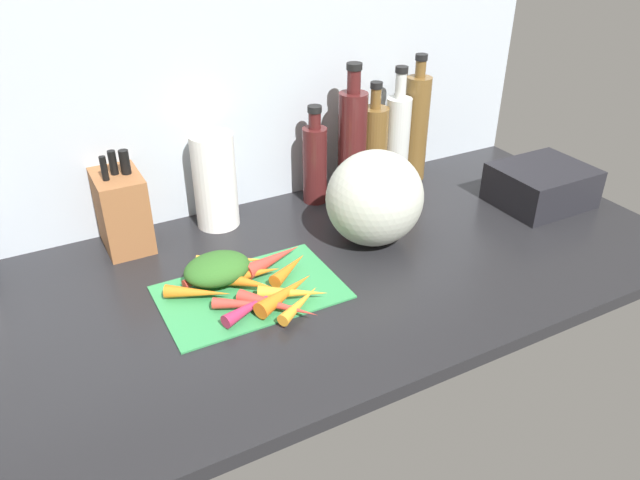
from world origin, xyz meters
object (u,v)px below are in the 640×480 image
object	(u,v)px
carrot_3	(247,283)
carrot_12	(293,293)
winter_squash	(375,198)
paper_towel_roll	(215,181)
carrot_2	(208,275)
knife_block	(122,209)
carrot_9	(290,268)
bottle_1	(352,143)
bottle_3	(397,139)
carrot_6	(252,306)
dish_rack	(540,185)
carrot_5	(197,291)
carrot_7	(256,273)
cutting_board	(251,291)
carrot_11	(231,261)
carrot_8	(254,305)
bottle_0	(315,162)
carrot_0	(300,303)
bottle_4	(416,127)
carrot_4	(278,305)
bottle_2	(374,147)
carrot_1	(274,259)
carrot_10	(286,292)

from	to	relation	value
carrot_3	carrot_12	world-z (taller)	carrot_3
winter_squash	paper_towel_roll	xyz separation A→B (cm)	(-29.72, 25.37, 0.57)
carrot_2	knife_block	distance (cm)	27.97
carrot_9	bottle_1	distance (cm)	44.35
carrot_3	bottle_3	size ratio (longest dim) A/B	0.38
carrot_6	knife_block	xyz separation A→B (cm)	(-15.50, 39.55, 7.10)
carrot_9	dish_rack	world-z (taller)	dish_rack
carrot_5	carrot_7	bearing A→B (deg)	2.56
carrot_2	bottle_3	distance (cm)	68.38
cutting_board	knife_block	distance (cm)	38.22
carrot_2	dish_rack	distance (cm)	90.94
carrot_11	knife_block	size ratio (longest dim) A/B	0.64
carrot_12	paper_towel_roll	world-z (taller)	paper_towel_roll
cutting_board	dish_rack	distance (cm)	84.43
carrot_8	winter_squash	size ratio (longest dim) A/B	0.72
carrot_7	winter_squash	bearing A→B (deg)	5.56
carrot_6	carrot_7	xyz separation A→B (cm)	(5.29, 10.38, 0.09)
cutting_board	carrot_3	xyz separation A→B (cm)	(-0.44, 0.49, 2.08)
bottle_0	carrot_0	bearing A→B (deg)	-121.22
carrot_0	carrot_9	xyz separation A→B (cm)	(3.61, 12.28, 0.23)
cutting_board	bottle_4	bearing A→B (deg)	26.55
paper_towel_roll	winter_squash	bearing A→B (deg)	-40.49
carrot_8	carrot_11	xyz separation A→B (cm)	(1.69, 16.94, 0.35)
carrot_7	carrot_9	xyz separation A→B (cm)	(7.06, -1.74, 0.02)
carrot_2	bottle_3	xyz separation A→B (cm)	(63.49, 22.54, 11.69)
carrot_3	dish_rack	world-z (taller)	dish_rack
carrot_7	bottle_0	bearing A→B (deg)	44.33
carrot_6	carrot_5	bearing A→B (deg)	129.40
carrot_2	carrot_11	world-z (taller)	carrot_11
bottle_1	knife_block	bearing A→B (deg)	177.02
carrot_9	bottle_1	size ratio (longest dim) A/B	0.34
carrot_4	bottle_2	bearing A→B (deg)	40.37
carrot_3	carrot_0	bearing A→B (deg)	-59.15
carrot_6	carrot_11	world-z (taller)	carrot_11
bottle_0	winter_squash	bearing A→B (deg)	-85.12
knife_block	paper_towel_roll	bearing A→B (deg)	-1.89
cutting_board	carrot_11	world-z (taller)	carrot_11
carrot_6	carrot_12	distance (cm)	8.92
paper_towel_roll	bottle_2	xyz separation A→B (cm)	(45.30, -0.44, 0.37)
knife_block	bottle_4	distance (cm)	82.37
cutting_board	bottle_1	world-z (taller)	bottle_1
carrot_3	carrot_8	distance (cm)	7.30
carrot_1	knife_block	size ratio (longest dim) A/B	0.65
paper_towel_roll	cutting_board	bearing A→B (deg)	-98.11
carrot_4	cutting_board	bearing A→B (deg)	101.61
carrot_6	carrot_7	world-z (taller)	carrot_7
carrot_2	carrot_3	distance (cm)	9.78
carrot_5	carrot_6	distance (cm)	12.65
carrot_11	carrot_9	bearing A→B (deg)	-40.81
carrot_1	carrot_10	bearing A→B (deg)	-103.55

